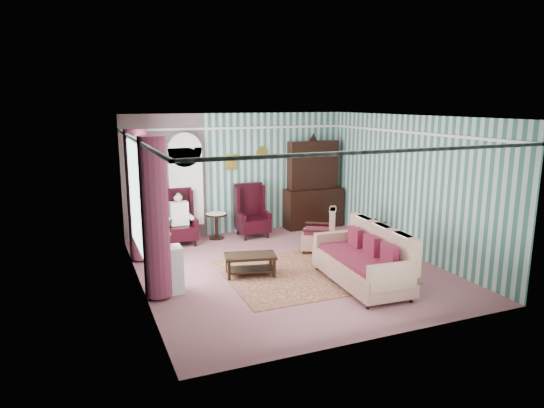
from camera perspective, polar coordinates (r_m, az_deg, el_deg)
name	(u,v)px	position (r m, az deg, el deg)	size (l,w,h in m)	color
floor	(289,269)	(9.43, 2.01, -7.66)	(6.00, 6.00, 0.00)	#92555B
room_shell	(255,166)	(8.88, -2.00, 4.46)	(5.53, 6.02, 2.91)	#356157
bookcase	(186,192)	(11.36, -10.14, 1.40)	(0.80, 0.28, 2.24)	silver
dresser_hutch	(314,182)	(12.32, 4.91, 2.65)	(1.50, 0.56, 2.36)	black
wingback_left	(179,217)	(11.03, -10.88, -1.57)	(0.76, 0.80, 1.25)	black
wingback_right	(252,211)	(11.49, -2.31, -0.82)	(0.76, 0.80, 1.25)	black
seated_woman	(179,219)	(11.04, -10.87, -1.74)	(0.44, 0.40, 1.18)	silver
round_side_table	(216,226)	(11.46, -6.55, -2.60)	(0.50, 0.50, 0.60)	black
nest_table	(372,231)	(11.26, 11.65, -3.18)	(0.45, 0.38, 0.54)	black
plant_stand	(166,270)	(8.36, -12.39, -7.65)	(0.55, 0.35, 0.80)	silver
rug	(310,272)	(9.29, 4.48, -7.95)	(3.20, 2.60, 0.01)	#491819
sofa	(361,260)	(8.65, 10.46, -6.51)	(2.13, 0.94, 0.91)	#C0BA95
floral_armchair	(319,230)	(10.45, 5.51, -3.11)	(0.77, 0.80, 0.92)	#B6A68D
coffee_table	(250,265)	(9.04, -2.57, -7.19)	(0.94, 0.51, 0.40)	black
potted_plant_a	(159,237)	(8.05, -13.20, -3.77)	(0.41, 0.36, 0.46)	#1C5A1C
potted_plant_b	(166,232)	(8.32, -12.31, -3.21)	(0.25, 0.20, 0.46)	#204B17
potted_plant_c	(161,235)	(8.26, -12.91, -3.52)	(0.23, 0.23, 0.41)	#184F1D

